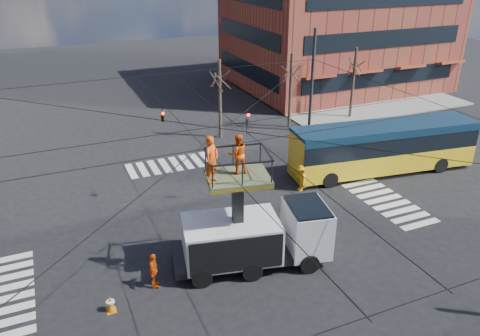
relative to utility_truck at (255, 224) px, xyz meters
name	(u,v)px	position (x,y,z in m)	size (l,w,h in m)	color
ground	(225,241)	(-0.58, 2.20, -2.08)	(120.00, 120.00, 0.00)	black
sidewalk_ne	(339,91)	(20.42, 23.20, -2.02)	(18.00, 18.00, 0.12)	slate
crosswalks	(225,241)	(-0.58, 2.20, -2.07)	(22.40, 22.40, 0.02)	silver
building_ne	(336,17)	(21.40, 26.17, 4.92)	(20.06, 16.06, 14.00)	brown
overhead_network	(219,159)	(-0.65, 2.60, 2.20)	(24.24, 24.24, 8.00)	#2D2D30
tree_a	(220,78)	(4.42, 15.70, 2.54)	(2.00, 2.00, 6.00)	#382B21
tree_b	(291,71)	(10.42, 15.70, 2.54)	(2.00, 2.00, 6.00)	#382B21
tree_c	(355,64)	(16.42, 15.70, 2.54)	(2.00, 2.00, 6.00)	#382B21
utility_truck	(255,224)	(0.00, 0.00, 0.00)	(7.32, 3.75, 6.55)	black
city_bus	(383,147)	(11.74, 5.76, -0.36)	(12.30, 4.16, 3.20)	gold
traffic_cone	(111,304)	(-6.59, -0.62, -1.72)	(0.36, 0.36, 0.72)	orange
worker_ground	(154,271)	(-4.63, 0.16, -1.26)	(0.96, 0.40, 1.64)	#ED5B0E
flagger	(300,178)	(5.54, 5.47, -1.24)	(1.09, 0.63, 1.68)	#FFA410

